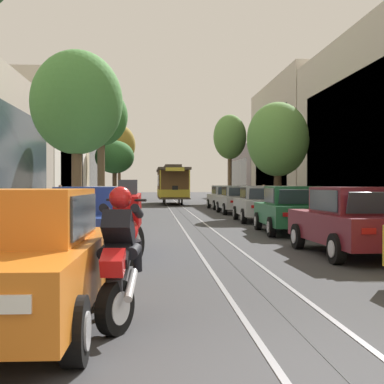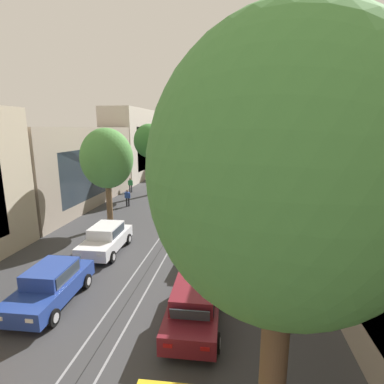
% 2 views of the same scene
% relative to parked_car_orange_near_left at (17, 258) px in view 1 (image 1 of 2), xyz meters
% --- Properties ---
extents(ground_plane, '(172.72, 172.72, 0.00)m').
position_rel_parked_car_orange_near_left_xyz_m(ground_plane, '(3.17, 25.33, -0.80)').
color(ground_plane, '#38383A').
extents(trolley_track_rails, '(1.14, 77.09, 0.01)m').
position_rel_parked_car_orange_near_left_xyz_m(trolley_track_rails, '(3.17, 30.24, -0.79)').
color(trolley_track_rails, gray).
rests_on(trolley_track_rails, ground).
extents(building_facade_left, '(5.96, 68.79, 9.64)m').
position_rel_parked_car_orange_near_left_xyz_m(building_facade_left, '(-7.61, 30.86, 3.51)').
color(building_facade_left, '#BCAD93').
rests_on(building_facade_left, ground).
extents(building_facade_right, '(5.11, 68.79, 10.34)m').
position_rel_parked_car_orange_near_left_xyz_m(building_facade_right, '(13.70, 29.05, 3.64)').
color(building_facade_right, gray).
rests_on(building_facade_right, ground).
extents(parked_car_orange_near_left, '(2.06, 4.39, 1.58)m').
position_rel_parked_car_orange_near_left_xyz_m(parked_car_orange_near_left, '(0.00, 0.00, 0.00)').
color(parked_car_orange_near_left, orange).
rests_on(parked_car_orange_near_left, ground).
extents(parked_car_blue_second_left, '(2.11, 4.41, 1.58)m').
position_rel_parked_car_orange_near_left_xyz_m(parked_car_blue_second_left, '(0.11, 6.30, 0.00)').
color(parked_car_blue_second_left, '#233D93').
rests_on(parked_car_blue_second_left, ground).
extents(parked_car_white_mid_left, '(2.09, 4.40, 1.58)m').
position_rel_parked_car_orange_near_left_xyz_m(parked_car_white_mid_left, '(0.11, 11.57, 0.00)').
color(parked_car_white_mid_left, silver).
rests_on(parked_car_white_mid_left, ground).
extents(parked_car_maroon_second_right, '(2.09, 4.40, 1.58)m').
position_rel_parked_car_orange_near_left_xyz_m(parked_car_maroon_second_right, '(6.13, 5.81, 0.00)').
color(parked_car_maroon_second_right, maroon).
rests_on(parked_car_maroon_second_right, ground).
extents(parked_car_green_mid_right, '(2.12, 4.41, 1.58)m').
position_rel_parked_car_orange_near_left_xyz_m(parked_car_green_mid_right, '(6.14, 11.45, 0.00)').
color(parked_car_green_mid_right, '#1E6038').
rests_on(parked_car_green_mid_right, ground).
extents(parked_car_silver_fourth_right, '(2.08, 4.40, 1.58)m').
position_rel_parked_car_orange_near_left_xyz_m(parked_car_silver_fourth_right, '(6.23, 17.18, 0.00)').
color(parked_car_silver_fourth_right, '#B7B7BC').
rests_on(parked_car_silver_fourth_right, ground).
extents(parked_car_silver_fifth_right, '(2.02, 4.37, 1.58)m').
position_rel_parked_car_orange_near_left_xyz_m(parked_car_silver_fifth_right, '(6.26, 23.77, 0.00)').
color(parked_car_silver_fifth_right, '#B7B7BC').
rests_on(parked_car_silver_fifth_right, ground).
extents(parked_car_silver_sixth_right, '(2.12, 4.41, 1.58)m').
position_rel_parked_car_orange_near_left_xyz_m(parked_car_silver_sixth_right, '(6.31, 29.42, 0.00)').
color(parked_car_silver_sixth_right, '#B7B7BC').
rests_on(parked_car_silver_sixth_right, ground).
extents(street_tree_kerb_left_second, '(3.74, 3.28, 7.12)m').
position_rel_parked_car_orange_near_left_xyz_m(street_tree_kerb_left_second, '(-1.57, 15.99, 4.16)').
color(street_tree_kerb_left_second, brown).
rests_on(street_tree_kerb_left_second, ground).
extents(street_tree_kerb_left_mid, '(3.22, 3.23, 7.53)m').
position_rel_parked_car_orange_near_left_xyz_m(street_tree_kerb_left_mid, '(-1.60, 26.61, 4.88)').
color(street_tree_kerb_left_mid, brown).
rests_on(street_tree_kerb_left_mid, ground).
extents(street_tree_kerb_left_fourth, '(3.32, 3.10, 5.38)m').
position_rel_parked_car_orange_near_left_xyz_m(street_tree_kerb_left_fourth, '(-1.73, 39.76, 3.15)').
color(street_tree_kerb_left_fourth, brown).
rests_on(street_tree_kerb_left_fourth, ground).
extents(street_tree_kerb_left_far, '(3.35, 2.86, 7.86)m').
position_rel_parked_car_orange_near_left_xyz_m(street_tree_kerb_left_far, '(-1.99, 50.38, 4.94)').
color(street_tree_kerb_left_far, brown).
rests_on(street_tree_kerb_left_far, ground).
extents(street_tree_kerb_right_second, '(3.18, 3.11, 5.88)m').
position_rel_parked_car_orange_near_left_xyz_m(street_tree_kerb_right_second, '(7.93, 21.02, 3.14)').
color(street_tree_kerb_right_second, '#4C3826').
rests_on(street_tree_kerb_right_second, ground).
extents(street_tree_kerb_right_mid, '(2.95, 2.46, 7.90)m').
position_rel_parked_car_orange_near_left_xyz_m(street_tree_kerb_right_mid, '(8.38, 41.48, 5.05)').
color(street_tree_kerb_right_mid, brown).
rests_on(street_tree_kerb_right_mid, ground).
extents(cable_car_trolley, '(2.65, 9.15, 3.28)m').
position_rel_parked_car_orange_near_left_xyz_m(cable_car_trolley, '(3.17, 39.71, 0.86)').
color(cable_car_trolley, brown).
rests_on(cable_car_trolley, ground).
extents(motorcycle_with_rider, '(0.55, 1.88, 1.69)m').
position_rel_parked_car_orange_near_left_xyz_m(motorcycle_with_rider, '(1.19, 0.10, 0.09)').
color(motorcycle_with_rider, black).
rests_on(motorcycle_with_rider, ground).
extents(pedestrian_on_left_pavement, '(0.55, 0.34, 1.62)m').
position_rel_parked_car_orange_near_left_xyz_m(pedestrian_on_left_pavement, '(-4.19, 27.48, 0.12)').
color(pedestrian_on_left_pavement, '#282D38').
rests_on(pedestrian_on_left_pavement, ground).
extents(pedestrian_on_right_pavement, '(0.55, 0.33, 1.63)m').
position_rel_parked_car_orange_near_left_xyz_m(pedestrian_on_right_pavement, '(8.57, 27.65, 0.12)').
color(pedestrian_on_right_pavement, '#4C4233').
rests_on(pedestrian_on_right_pavement, ground).
extents(pedestrian_crossing_far, '(0.55, 0.27, 1.57)m').
position_rel_parked_car_orange_near_left_xyz_m(pedestrian_crossing_far, '(-2.34, 21.61, 0.08)').
color(pedestrian_crossing_far, black).
rests_on(pedestrian_crossing_far, ground).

